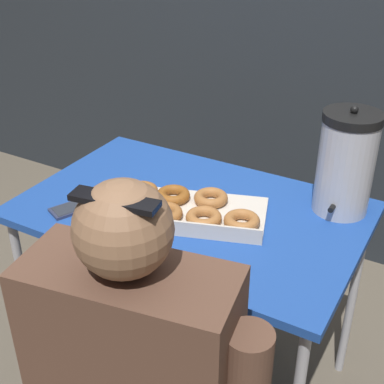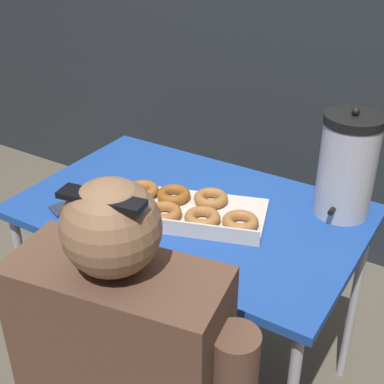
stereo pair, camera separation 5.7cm
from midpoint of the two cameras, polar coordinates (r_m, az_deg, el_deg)
The scene contains 5 objects.
ground_plane at distance 2.28m, azimuth -0.86°, elevation -18.60°, with size 12.00×12.00×0.00m, color brown.
folding_table at distance 1.81m, azimuth -1.02°, elevation -3.30°, with size 1.12×0.72×0.78m.
donut_box at distance 1.73m, azimuth -1.87°, elevation -1.83°, with size 0.56×0.41×0.05m.
coffee_urn at distance 1.75m, azimuth 15.20°, elevation 2.99°, with size 0.18×0.21×0.36m.
cell_phone at distance 1.82m, azimuth -13.40°, elevation -1.64°, with size 0.13×0.17×0.01m.
Camera 1 is at (0.76, -1.32, 1.70)m, focal length 50.00 mm.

